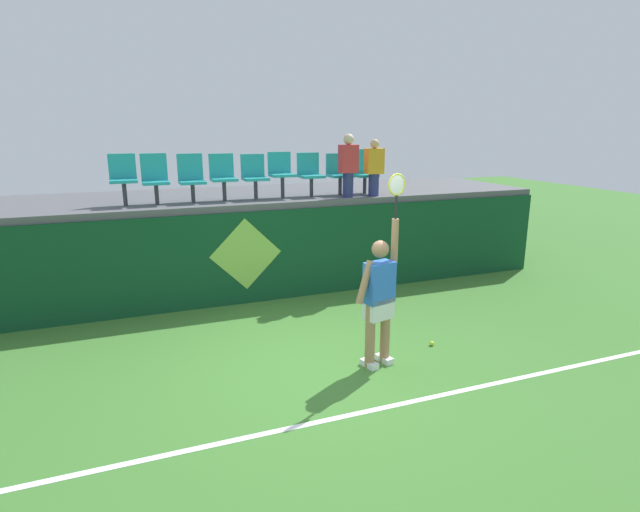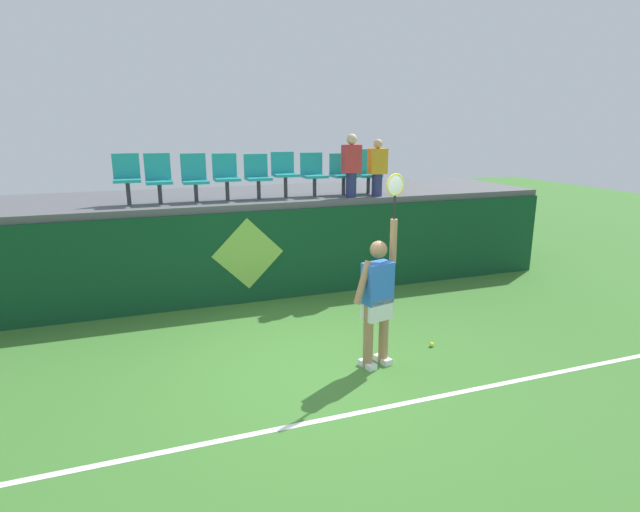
{
  "view_description": "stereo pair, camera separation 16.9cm",
  "coord_description": "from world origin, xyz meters",
  "px_view_note": "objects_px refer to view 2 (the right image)",
  "views": [
    {
      "loc": [
        -2.23,
        -5.68,
        3.07
      ],
      "look_at": [
        0.35,
        1.01,
        1.23
      ],
      "focal_mm": 28.52,
      "sensor_mm": 36.0,
      "label": 1
    },
    {
      "loc": [
        -2.08,
        -5.74,
        3.07
      ],
      "look_at": [
        0.35,
        1.01,
        1.23
      ],
      "focal_mm": 28.52,
      "sensor_mm": 36.0,
      "label": 2
    }
  ],
  "objects_px": {
    "stadium_chair_2": "(195,176)",
    "spectator_1": "(377,167)",
    "stadium_chair_3": "(226,175)",
    "stadium_chair_8": "(367,170)",
    "spectator_0": "(351,164)",
    "stadium_chair_5": "(284,171)",
    "water_bottle": "(379,190)",
    "stadium_chair_6": "(313,172)",
    "stadium_chair_4": "(257,174)",
    "stadium_chair_1": "(158,177)",
    "stadium_chair_0": "(127,176)",
    "tennis_ball": "(432,344)",
    "tennis_player": "(377,297)",
    "stadium_chair_7": "(342,172)"
  },
  "relations": [
    {
      "from": "stadium_chair_4",
      "to": "spectator_1",
      "type": "height_order",
      "value": "spectator_1"
    },
    {
      "from": "stadium_chair_0",
      "to": "stadium_chair_7",
      "type": "xyz_separation_m",
      "value": [
        3.94,
        -0.0,
        -0.05
      ]
    },
    {
      "from": "tennis_ball",
      "to": "stadium_chair_0",
      "type": "height_order",
      "value": "stadium_chair_0"
    },
    {
      "from": "spectator_0",
      "to": "spectator_1",
      "type": "distance_m",
      "value": 0.54
    },
    {
      "from": "stadium_chair_6",
      "to": "water_bottle",
      "type": "bearing_deg",
      "value": -24.23
    },
    {
      "from": "tennis_ball",
      "to": "stadium_chair_5",
      "type": "height_order",
      "value": "stadium_chair_5"
    },
    {
      "from": "tennis_player",
      "to": "stadium_chair_1",
      "type": "xyz_separation_m",
      "value": [
        -2.42,
        3.73,
        1.27
      ]
    },
    {
      "from": "stadium_chair_8",
      "to": "spectator_1",
      "type": "relative_size",
      "value": 0.8
    },
    {
      "from": "tennis_player",
      "to": "stadium_chair_5",
      "type": "height_order",
      "value": "stadium_chair_5"
    },
    {
      "from": "stadium_chair_2",
      "to": "stadium_chair_7",
      "type": "distance_m",
      "value": 2.82
    },
    {
      "from": "tennis_ball",
      "to": "stadium_chair_4",
      "type": "height_order",
      "value": "stadium_chair_4"
    },
    {
      "from": "stadium_chair_0",
      "to": "stadium_chair_5",
      "type": "xyz_separation_m",
      "value": [
        2.77,
        -0.0,
        -0.01
      ]
    },
    {
      "from": "stadium_chair_7",
      "to": "stadium_chair_8",
      "type": "bearing_deg",
      "value": 0.97
    },
    {
      "from": "tennis_player",
      "to": "stadium_chair_0",
      "type": "distance_m",
      "value": 4.91
    },
    {
      "from": "stadium_chair_5",
      "to": "stadium_chair_6",
      "type": "xyz_separation_m",
      "value": [
        0.57,
        0.0,
        -0.03
      ]
    },
    {
      "from": "stadium_chair_2",
      "to": "stadium_chair_3",
      "type": "bearing_deg",
      "value": -0.47
    },
    {
      "from": "stadium_chair_1",
      "to": "spectator_0",
      "type": "relative_size",
      "value": 0.73
    },
    {
      "from": "stadium_chair_4",
      "to": "stadium_chair_7",
      "type": "distance_m",
      "value": 1.69
    },
    {
      "from": "tennis_ball",
      "to": "stadium_chair_6",
      "type": "xyz_separation_m",
      "value": [
        -0.59,
        3.48,
        2.18
      ]
    },
    {
      "from": "stadium_chair_2",
      "to": "stadium_chair_3",
      "type": "xyz_separation_m",
      "value": [
        0.55,
        -0.0,
        0.01
      ]
    },
    {
      "from": "stadium_chair_3",
      "to": "stadium_chair_0",
      "type": "bearing_deg",
      "value": -179.95
    },
    {
      "from": "tennis_ball",
      "to": "stadium_chair_8",
      "type": "bearing_deg",
      "value": 81.2
    },
    {
      "from": "stadium_chair_4",
      "to": "stadium_chair_6",
      "type": "relative_size",
      "value": 0.99
    },
    {
      "from": "stadium_chair_2",
      "to": "spectator_1",
      "type": "relative_size",
      "value": 0.78
    },
    {
      "from": "water_bottle",
      "to": "stadium_chair_6",
      "type": "relative_size",
      "value": 0.31
    },
    {
      "from": "stadium_chair_2",
      "to": "stadium_chair_7",
      "type": "bearing_deg",
      "value": -0.16
    },
    {
      "from": "stadium_chair_6",
      "to": "spectator_1",
      "type": "relative_size",
      "value": 0.76
    },
    {
      "from": "tennis_player",
      "to": "stadium_chair_6",
      "type": "bearing_deg",
      "value": 83.62
    },
    {
      "from": "tennis_player",
      "to": "stadium_chair_3",
      "type": "distance_m",
      "value": 4.13
    },
    {
      "from": "tennis_ball",
      "to": "stadium_chair_2",
      "type": "relative_size",
      "value": 0.08
    },
    {
      "from": "stadium_chair_8",
      "to": "spectator_0",
      "type": "xyz_separation_m",
      "value": [
        -0.53,
        -0.46,
        0.16
      ]
    },
    {
      "from": "tennis_player",
      "to": "spectator_0",
      "type": "distance_m",
      "value": 3.71
    },
    {
      "from": "stadium_chair_1",
      "to": "spectator_1",
      "type": "bearing_deg",
      "value": -6.74
    },
    {
      "from": "stadium_chair_6",
      "to": "spectator_0",
      "type": "distance_m",
      "value": 0.77
    },
    {
      "from": "stadium_chair_5",
      "to": "water_bottle",
      "type": "bearing_deg",
      "value": -16.61
    },
    {
      "from": "tennis_player",
      "to": "stadium_chair_2",
      "type": "xyz_separation_m",
      "value": [
        -1.81,
        3.73,
        1.25
      ]
    },
    {
      "from": "stadium_chair_3",
      "to": "stadium_chair_6",
      "type": "height_order",
      "value": "stadium_chair_3"
    },
    {
      "from": "water_bottle",
      "to": "stadium_chair_8",
      "type": "distance_m",
      "value": 0.62
    },
    {
      "from": "stadium_chair_3",
      "to": "spectator_0",
      "type": "height_order",
      "value": "spectator_0"
    },
    {
      "from": "tennis_player",
      "to": "stadium_chair_5",
      "type": "distance_m",
      "value": 3.94
    },
    {
      "from": "tennis_player",
      "to": "stadium_chair_0",
      "type": "xyz_separation_m",
      "value": [
        -2.93,
        3.72,
        1.29
      ]
    },
    {
      "from": "tennis_ball",
      "to": "stadium_chair_7",
      "type": "bearing_deg",
      "value": 89.88
    },
    {
      "from": "stadium_chair_3",
      "to": "stadium_chair_4",
      "type": "relative_size",
      "value": 1.02
    },
    {
      "from": "stadium_chair_4",
      "to": "stadium_chair_7",
      "type": "xyz_separation_m",
      "value": [
        1.69,
        -0.0,
        -0.01
      ]
    },
    {
      "from": "tennis_ball",
      "to": "stadium_chair_5",
      "type": "bearing_deg",
      "value": 108.53
    },
    {
      "from": "water_bottle",
      "to": "stadium_chair_2",
      "type": "bearing_deg",
      "value": 171.19
    },
    {
      "from": "stadium_chair_6",
      "to": "stadium_chair_0",
      "type": "bearing_deg",
      "value": -180.0
    },
    {
      "from": "stadium_chair_3",
      "to": "stadium_chair_7",
      "type": "bearing_deg",
      "value": -0.08
    },
    {
      "from": "water_bottle",
      "to": "stadium_chair_3",
      "type": "height_order",
      "value": "stadium_chair_3"
    },
    {
      "from": "stadium_chair_0",
      "to": "spectator_1",
      "type": "distance_m",
      "value": 4.5
    }
  ]
}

